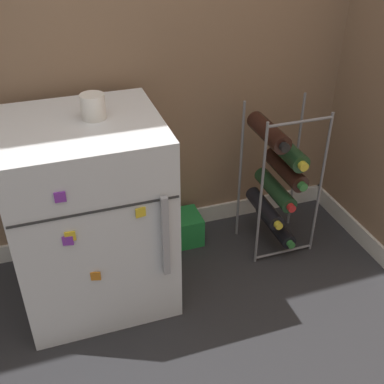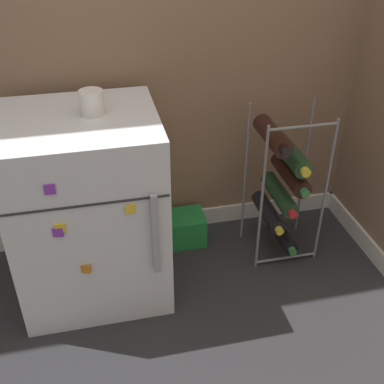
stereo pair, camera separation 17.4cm
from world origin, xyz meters
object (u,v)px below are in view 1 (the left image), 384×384
(soda_box, at_px, (179,229))
(fridge_top_cup, at_px, (93,107))
(mini_fridge, at_px, (91,214))
(wine_rack, at_px, (277,177))

(soda_box, relative_size, fridge_top_cup, 2.29)
(mini_fridge, xyz_separation_m, wine_rack, (0.84, 0.05, -0.02))
(fridge_top_cup, bearing_deg, soda_box, 26.62)
(fridge_top_cup, bearing_deg, wine_rack, 2.21)
(mini_fridge, xyz_separation_m, fridge_top_cup, (0.06, 0.02, 0.44))
(mini_fridge, relative_size, soda_box, 3.84)
(mini_fridge, height_order, soda_box, mini_fridge)
(mini_fridge, height_order, fridge_top_cup, fridge_top_cup)
(mini_fridge, xyz_separation_m, soda_box, (0.42, 0.20, -0.32))
(wine_rack, bearing_deg, fridge_top_cup, -177.79)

